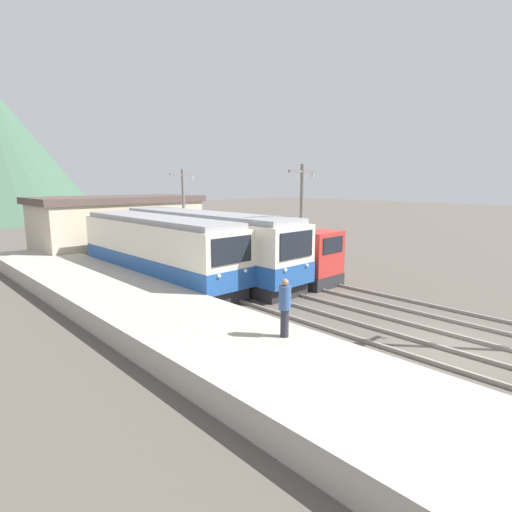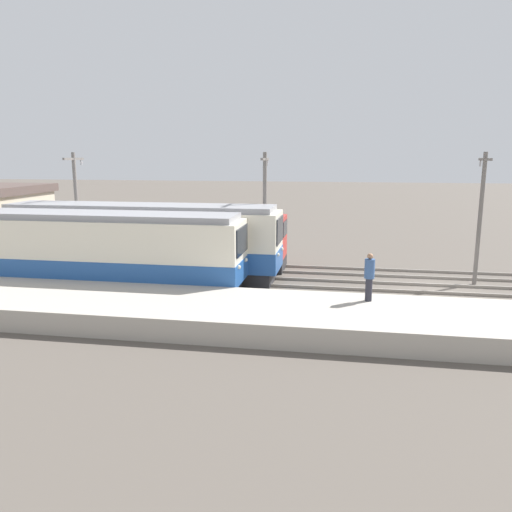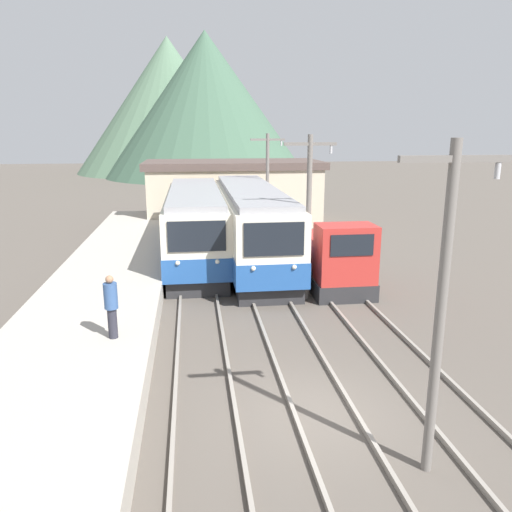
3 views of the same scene
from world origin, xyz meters
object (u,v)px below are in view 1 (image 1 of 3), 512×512
at_px(shunting_locomotive, 301,261).
at_px(person_on_platform, 285,305).
at_px(catenary_mast_mid, 302,223).
at_px(commuter_train_left, 158,252).
at_px(commuter_train_center, 204,247).
at_px(catenary_mast_far, 184,212).

xyz_separation_m(shunting_locomotive, person_on_platform, (-8.27, -6.23, 0.64)).
bearing_deg(shunting_locomotive, catenary_mast_mid, -141.45).
height_order(commuter_train_left, commuter_train_center, commuter_train_center).
bearing_deg(shunting_locomotive, commuter_train_left, 136.35).
distance_m(catenary_mast_mid, catenary_mast_far, 10.52).
bearing_deg(catenary_mast_mid, person_on_platform, -143.37).
height_order(shunting_locomotive, catenary_mast_mid, catenary_mast_mid).
xyz_separation_m(commuter_train_center, catenary_mast_far, (1.51, 4.31, 1.76)).
bearing_deg(commuter_train_center, person_on_platform, -115.12).
xyz_separation_m(shunting_locomotive, catenary_mast_mid, (-1.49, -1.19, 2.32)).
bearing_deg(person_on_platform, shunting_locomotive, 36.98).
bearing_deg(person_on_platform, commuter_train_center, 64.88).
relative_size(commuter_train_center, shunting_locomotive, 3.07).
bearing_deg(catenary_mast_far, commuter_train_center, -109.28).
distance_m(catenary_mast_mid, person_on_platform, 8.62).
height_order(catenary_mast_far, person_on_platform, catenary_mast_far).
bearing_deg(person_on_platform, catenary_mast_far, 66.45).
distance_m(commuter_train_center, person_on_platform, 12.43).
bearing_deg(commuter_train_center, catenary_mast_mid, -76.34).
distance_m(commuter_train_left, catenary_mast_far, 6.02).
height_order(commuter_train_left, catenary_mast_mid, catenary_mast_mid).
height_order(commuter_train_center, person_on_platform, commuter_train_center).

